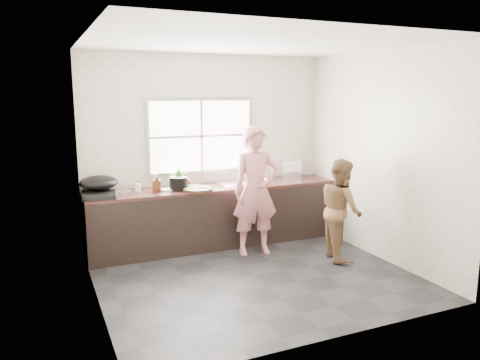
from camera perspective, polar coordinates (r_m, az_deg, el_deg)
name	(u,v)px	position (r m, az deg, el deg)	size (l,w,h in m)	color
floor	(254,276)	(5.73, 1.74, -11.62)	(3.60, 3.20, 0.01)	#252528
ceiling	(256,42)	(5.33, 1.91, 16.46)	(3.60, 3.20, 0.01)	silver
wall_back	(207,149)	(6.83, -4.00, 3.75)	(3.60, 0.01, 2.70)	beige
wall_left	(91,175)	(4.88, -17.70, 0.54)	(0.01, 3.20, 2.70)	beige
wall_right	(380,156)	(6.35, 16.70, 2.81)	(0.01, 3.20, 2.70)	beige
wall_front	(337,191)	(4.00, 11.78, -1.28)	(3.60, 0.01, 2.70)	beige
cabinet	(216,217)	(6.72, -2.99, -4.52)	(3.60, 0.62, 0.82)	black
countertop	(215,188)	(6.62, -3.02, -0.92)	(3.60, 0.64, 0.04)	#381C17
sink	(238,184)	(6.75, -0.24, -0.48)	(0.55, 0.45, 0.02)	silver
faucet	(233,172)	(6.90, -0.91, 0.99)	(0.02, 0.02, 0.30)	silver
window_frame	(201,136)	(6.77, -4.78, 5.38)	(1.60, 0.05, 1.10)	#9EA0A5
window_glazing	(202,136)	(6.74, -4.71, 5.36)	(1.50, 0.01, 1.00)	white
woman	(256,195)	(6.27, 1.91, -1.86)	(0.59, 0.39, 1.62)	#CE7B7E
person_side	(341,209)	(6.25, 12.21, -3.50)	(0.65, 0.50, 1.33)	brown
cutting_board	(198,189)	(6.31, -5.19, -1.15)	(0.40, 0.40, 0.04)	#2F2212
cleaver	(192,185)	(6.48, -5.82, -0.64)	(0.22, 0.11, 0.01)	silver
bowl_mince	(203,189)	(6.35, -4.59, -1.04)	(0.19, 0.19, 0.05)	silver
bowl_crabs	(260,182)	(6.78, 2.48, -0.24)	(0.17, 0.17, 0.05)	white
bowl_held	(244,185)	(6.56, 0.52, -0.59)	(0.19, 0.19, 0.06)	white
black_pot	(179,183)	(6.40, -7.49, -0.42)	(0.25, 0.25, 0.18)	black
plate_food	(167,190)	(6.41, -8.86, -1.17)	(0.20, 0.20, 0.02)	silver
bottle_green	(179,176)	(6.55, -7.50, 0.45)	(0.12, 0.12, 0.31)	#41812A
bottle_brown_tall	(157,183)	(6.35, -10.09, -0.41)	(0.10, 0.10, 0.21)	#4B2112
bottle_brown_short	(185,181)	(6.58, -6.71, -0.08)	(0.14, 0.14, 0.18)	#441C11
glass_jar	(138,188)	(6.36, -12.37, -0.94)	(0.08, 0.08, 0.11)	silver
burner	(99,195)	(6.15, -16.82, -1.79)	(0.41, 0.41, 0.06)	black
wok	(99,183)	(6.32, -16.86, -0.34)	(0.48, 0.48, 0.18)	black
dish_rack	(288,169)	(7.35, 5.83, 1.39)	(0.36, 0.25, 0.27)	silver
pot_lid_left	(108,194)	(6.30, -15.77, -1.66)	(0.25, 0.25, 0.01)	silver
pot_lid_right	(123,191)	(6.43, -14.08, -1.35)	(0.24, 0.24, 0.01)	silver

